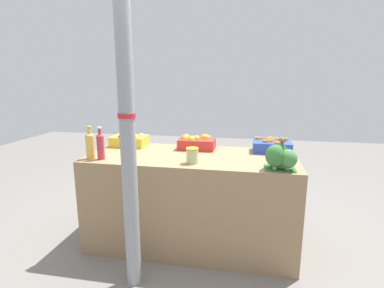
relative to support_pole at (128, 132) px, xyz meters
The scene contains 11 objects.
ground_plane 1.34m from the support_pole, 64.33° to the left, with size 10.00×10.00×0.00m, color slate.
market_table 1.02m from the support_pole, 64.33° to the left, with size 1.79×0.80×0.82m, color #937551.
support_pole is the anchor object (origin of this frame).
apple_crate 1.00m from the support_pole, 112.12° to the left, with size 0.34×0.24×0.13m.
orange_crate 0.99m from the support_pole, 71.71° to the left, with size 0.34×0.24×0.14m.
carrot_crate 1.38m from the support_pole, 41.96° to the left, with size 0.34×0.24×0.13m.
broccoli_pile 1.10m from the support_pole, 19.07° to the left, with size 0.23×0.20×0.19m.
juice_bottle_golden 0.65m from the support_pole, 142.82° to the left, with size 0.07×0.07×0.27m.
juice_bottle_ruby 0.58m from the support_pole, 136.91° to the left, with size 0.06×0.06×0.27m.
pickle_jar 0.60m from the support_pole, 48.18° to the left, with size 0.10×0.10×0.12m.
sparrow_bird 1.11m from the support_pole, 19.97° to the left, with size 0.09×0.12×0.05m.
Camera 1 is at (0.48, -2.49, 1.48)m, focal length 28.00 mm.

